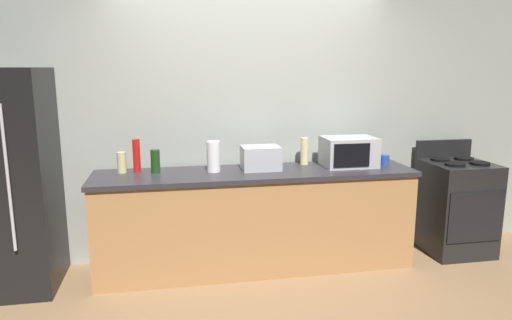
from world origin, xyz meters
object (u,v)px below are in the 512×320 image
object	(u,v)px
toaster_oven	(261,158)
mug_blue	(384,160)
bottle_wine	(155,161)
bottle_hand_soap	(304,151)
refrigerator	(6,181)
bottle_hot_sauce	(137,155)
paper_towel_roll	(213,157)
microwave	(349,152)
stove_range	(456,206)
bottle_vinegar	(122,162)

from	to	relation	value
toaster_oven	mug_blue	bearing A→B (deg)	-0.50
bottle_wine	bottle_hand_soap	bearing A→B (deg)	4.28
refrigerator	toaster_oven	bearing A→B (deg)	1.64
bottle_hot_sauce	refrigerator	bearing A→B (deg)	-169.75
paper_towel_roll	bottle_hot_sauce	bearing A→B (deg)	168.56
paper_towel_roll	mug_blue	distance (m)	1.61
microwave	bottle_wine	distance (m)	1.75
paper_towel_roll	bottle_hand_soap	distance (m)	0.89
bottle_hand_soap	bottle_wine	size ratio (longest dim) A/B	1.24
stove_range	microwave	xyz separation A→B (m)	(-1.12, 0.05, 0.57)
toaster_oven	mug_blue	world-z (taller)	toaster_oven
toaster_oven	stove_range	bearing A→B (deg)	-1.77
bottle_hand_soap	mug_blue	distance (m)	0.76
bottle_vinegar	bottle_wine	distance (m)	0.29
bottle_hot_sauce	toaster_oven	bearing A→B (deg)	-6.52
paper_towel_roll	bottle_wine	bearing A→B (deg)	173.89
microwave	bottle_vinegar	size ratio (longest dim) A/B	2.64
bottle_vinegar	mug_blue	distance (m)	2.40
bottle_vinegar	mug_blue	world-z (taller)	bottle_vinegar
bottle_hot_sauce	mug_blue	xyz separation A→B (m)	(2.27, -0.13, -0.10)
bottle_vinegar	bottle_hand_soap	world-z (taller)	bottle_hand_soap
paper_towel_roll	mug_blue	world-z (taller)	paper_towel_roll
microwave	paper_towel_roll	world-z (taller)	same
microwave	toaster_oven	bearing A→B (deg)	179.16
stove_range	microwave	size ratio (longest dim) A/B	2.25
toaster_oven	bottle_hand_soap	world-z (taller)	bottle_hand_soap
microwave	mug_blue	bearing A→B (deg)	0.29
paper_towel_roll	bottle_wine	distance (m)	0.50
paper_towel_roll	microwave	bearing A→B (deg)	-0.10
stove_range	bottle_vinegar	world-z (taller)	bottle_vinegar
stove_range	toaster_oven	bearing A→B (deg)	178.23
refrigerator	bottle_hand_soap	xyz separation A→B (m)	(2.55, 0.21, 0.13)
toaster_oven	bottle_hot_sauce	bearing A→B (deg)	173.48
bottle_vinegar	microwave	bearing A→B (deg)	-3.00
bottle_vinegar	bottle_hot_sauce	size ratio (longest dim) A/B	0.63
refrigerator	mug_blue	size ratio (longest dim) A/B	19.35
toaster_oven	bottle_hot_sauce	xyz separation A→B (m)	(-1.09, 0.12, 0.04)
stove_range	bottle_hand_soap	distance (m)	1.61
bottle_hot_sauce	microwave	bearing A→B (deg)	-4.07
microwave	bottle_hot_sauce	distance (m)	1.92
refrigerator	microwave	size ratio (longest dim) A/B	3.75
bottle_hand_soap	bottle_hot_sauce	xyz separation A→B (m)	(-1.54, -0.02, 0.02)
toaster_oven	bottle_vinegar	size ratio (longest dim) A/B	1.87
bottle_wine	bottle_hot_sauce	bearing A→B (deg)	153.50
refrigerator	toaster_oven	xyz separation A→B (m)	(2.10, 0.06, 0.10)
stove_range	toaster_oven	size ratio (longest dim) A/B	3.18
microwave	bottle_hand_soap	size ratio (longest dim) A/B	1.90
bottle_vinegar	stove_range	bearing A→B (deg)	-2.81
bottle_wine	paper_towel_roll	bearing A→B (deg)	-6.11
paper_towel_roll	bottle_vinegar	xyz separation A→B (m)	(-0.79, 0.10, -0.04)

